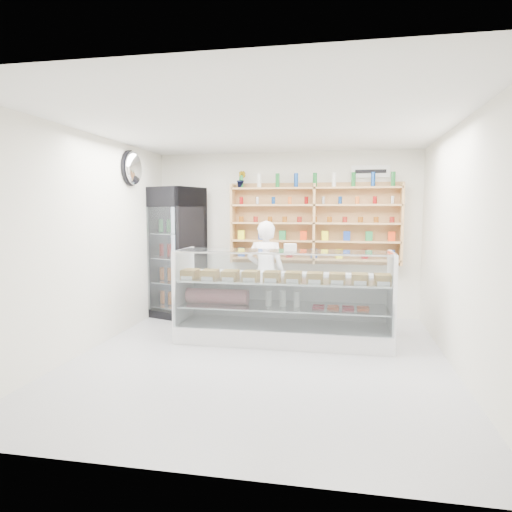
# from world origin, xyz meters

# --- Properties ---
(room) EXTENTS (5.00, 5.00, 5.00)m
(room) POSITION_xyz_m (0.00, 0.00, 1.40)
(room) COLOR #A5A6AA
(room) RESTS_ON ground
(display_counter) EXTENTS (2.92, 0.87, 1.27)m
(display_counter) POSITION_xyz_m (0.18, 0.82, 0.35)
(display_counter) COLOR white
(display_counter) RESTS_ON floor
(shop_worker) EXTENTS (0.63, 0.44, 1.66)m
(shop_worker) POSITION_xyz_m (-0.21, 1.67, 0.83)
(shop_worker) COLOR white
(shop_worker) RESTS_ON floor
(drinks_cooler) EXTENTS (1.00, 0.99, 2.20)m
(drinks_cooler) POSITION_xyz_m (-1.85, 2.06, 1.10)
(drinks_cooler) COLOR black
(drinks_cooler) RESTS_ON floor
(wall_shelving) EXTENTS (2.84, 0.28, 1.33)m
(wall_shelving) POSITION_xyz_m (0.50, 2.34, 1.59)
(wall_shelving) COLOR tan
(wall_shelving) RESTS_ON back_wall
(potted_plant) EXTENTS (0.17, 0.14, 0.29)m
(potted_plant) POSITION_xyz_m (-0.75, 2.34, 2.34)
(potted_plant) COLOR #1E6626
(potted_plant) RESTS_ON wall_shelving
(security_mirror) EXTENTS (0.15, 0.50, 0.50)m
(security_mirror) POSITION_xyz_m (-2.17, 1.20, 2.45)
(security_mirror) COLOR silver
(security_mirror) RESTS_ON left_wall
(wall_sign) EXTENTS (0.62, 0.03, 0.20)m
(wall_sign) POSITION_xyz_m (1.40, 2.47, 2.45)
(wall_sign) COLOR white
(wall_sign) RESTS_ON back_wall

